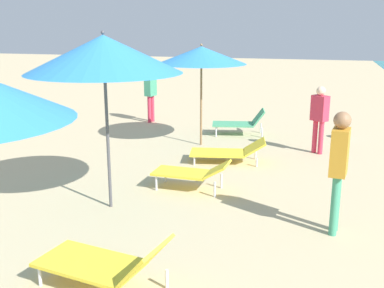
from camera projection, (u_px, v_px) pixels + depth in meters
name	position (u px, v px, depth m)	size (l,w,h in m)	color
lounger_second_shoreside	(106.00, 263.00, 5.14)	(1.61, 0.92, 0.67)	yellow
umbrella_third	(104.00, 54.00, 6.91)	(2.38, 2.38, 2.79)	#4C4C51
lounger_third_shoreside	(192.00, 172.00, 8.22)	(1.37, 0.61, 0.55)	yellow
umbrella_farthest	(201.00, 55.00, 10.79)	(2.12, 2.12, 2.42)	olive
lounger_farthest_shoreside	(240.00, 122.00, 12.26)	(1.45, 0.87, 0.69)	#4CA572
lounger_farthest_inland	(229.00, 151.00, 9.86)	(1.67, 0.92, 0.51)	yellow
person_walking_near	(319.00, 114.00, 10.37)	(0.42, 0.39, 1.53)	#D8334C
person_walking_mid	(151.00, 90.00, 13.69)	(0.29, 0.40, 1.61)	#D8334C
person_walking_far	(339.00, 160.00, 6.33)	(0.27, 0.39, 1.75)	#3F9972
beach_ball	(344.00, 132.00, 11.92)	(0.33, 0.33, 0.33)	#338CD8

